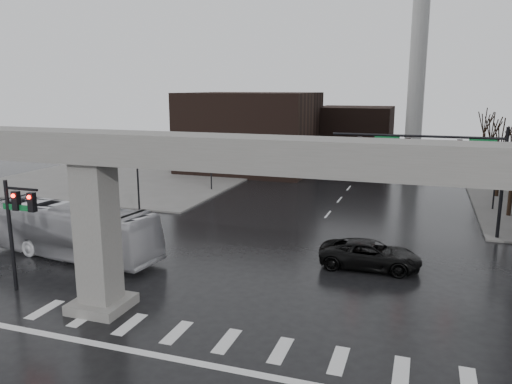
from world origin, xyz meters
The scene contains 19 objects.
ground centered at (0.00, 0.00, 0.00)m, with size 160.00×160.00×0.00m, color black.
sidewalk_nw centered at (-26.00, 36.00, 0.07)m, with size 28.00×36.00×0.15m, color slate.
elevated_guideway centered at (1.26, 0.00, 6.88)m, with size 48.00×2.60×8.70m.
building_far_left centered at (-14.00, 42.00, 5.00)m, with size 16.00×14.00×10.00m, color black.
building_far_mid centered at (-2.00, 52.00, 4.00)m, with size 10.00×10.00×8.00m, color black.
smokestack centered at (6.00, 46.00, 13.35)m, with size 3.60×3.60×30.00m.
signal_mast_arm centered at (8.99, 18.80, 5.83)m, with size 12.12×0.43×8.00m.
signal_left_pole centered at (-12.25, 0.50, 4.07)m, with size 2.30×0.30×6.00m.
lamp_right_1 centered at (13.50, 28.00, 3.47)m, with size 1.22×0.32×5.11m.
lamp_right_2 centered at (13.50, 42.00, 3.47)m, with size 1.22×0.32×5.11m.
lamp_left_0 centered at (-13.50, 14.00, 3.47)m, with size 1.22×0.32×5.11m.
lamp_left_1 centered at (-13.50, 28.00, 3.47)m, with size 1.22×0.32×5.11m.
lamp_left_2 centered at (-13.50, 42.00, 3.47)m, with size 1.22×0.32×5.11m.
tree_right_1 centered at (14.53, 26.02, 2.85)m, with size 1.09×1.61×7.67m.
tree_right_2 centered at (14.53, 34.02, 2.91)m, with size 1.10×1.63×7.85m.
tree_right_3 centered at (14.53, 42.02, 2.98)m, with size 1.11×1.66×8.02m.
tree_right_4 centered at (14.53, 50.02, 3.04)m, with size 1.12×1.69×8.19m.
pickup_truck centered at (4.80, 10.00, 0.83)m, with size 2.76×5.99×1.66m, color black.
city_bus centered at (-13.50, 6.00, 1.74)m, with size 2.93×12.53×3.49m, color #B6B5BA.
Camera 1 is at (7.49, -19.14, 10.66)m, focal length 35.00 mm.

